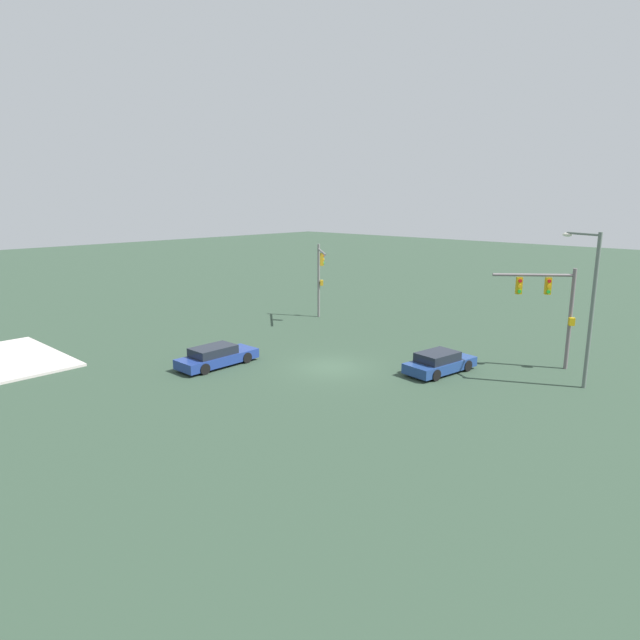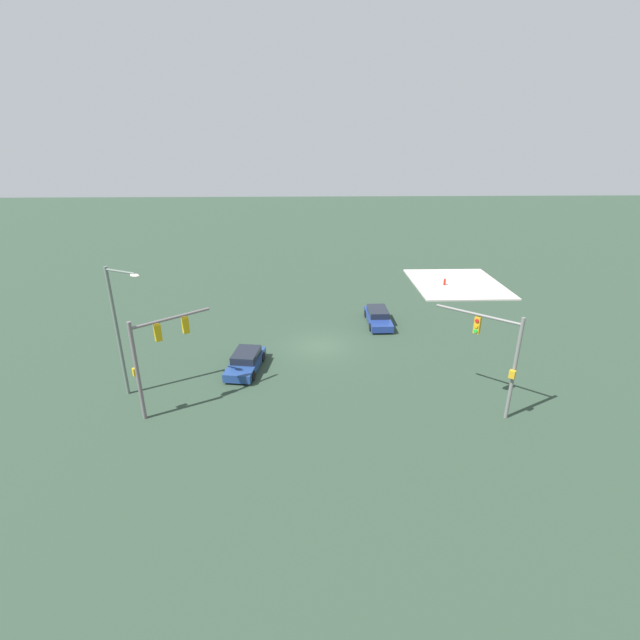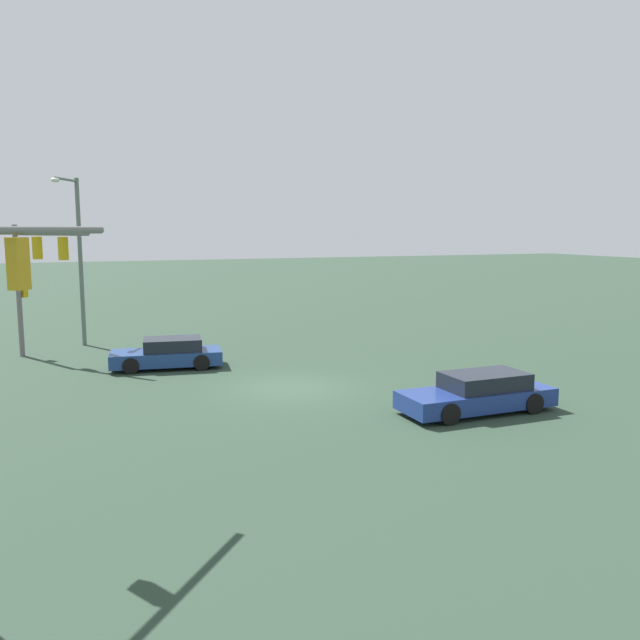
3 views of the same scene
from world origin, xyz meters
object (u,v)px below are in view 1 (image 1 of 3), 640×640
traffic_signal_near_corner (552,301)px  streetlamp_curved_arm (589,299)px  sedan_car_waiting_far (439,363)px  traffic_signal_opposite_side (320,271)px  sedan_car_approaching (216,356)px

traffic_signal_near_corner → streetlamp_curved_arm: 3.15m
streetlamp_curved_arm → traffic_signal_near_corner: bearing=-10.7°
streetlamp_curved_arm → sedan_car_waiting_far: bearing=51.4°
traffic_signal_opposite_side → streetlamp_curved_arm: bearing=33.8°
traffic_signal_opposite_side → sedan_car_approaching: traffic_signal_opposite_side is taller
traffic_signal_near_corner → sedan_car_waiting_far: (4.90, -4.09, -3.36)m
streetlamp_curved_arm → sedan_car_waiting_far: size_ratio=1.73×
streetlamp_curved_arm → sedan_car_approaching: (10.87, -16.64, -4.05)m
traffic_signal_near_corner → traffic_signal_opposite_side: size_ratio=0.97×
traffic_signal_near_corner → sedan_car_approaching: traffic_signal_near_corner is taller
traffic_signal_opposite_side → sedan_car_approaching: 14.44m
traffic_signal_near_corner → sedan_car_waiting_far: traffic_signal_near_corner is taller
traffic_signal_near_corner → sedan_car_waiting_far: bearing=10.7°
streetlamp_curved_arm → sedan_car_waiting_far: streetlamp_curved_arm is taller
traffic_signal_opposite_side → streetlamp_curved_arm: streetlamp_curved_arm is taller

